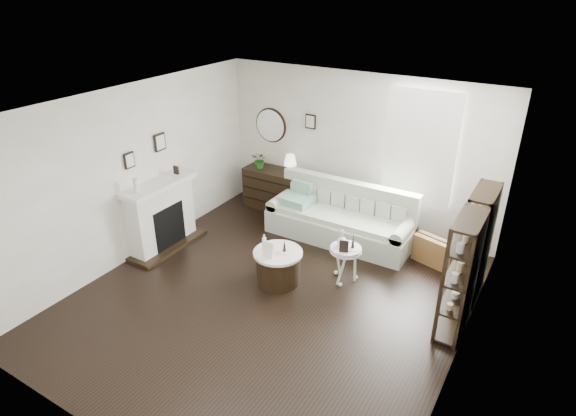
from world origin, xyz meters
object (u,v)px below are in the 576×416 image
Objects in this scene: drum_table at (278,266)px; pedestal_table at (346,250)px; sofa at (341,221)px; dresser at (275,189)px.

pedestal_table reaches higher than drum_table.
sofa is at bearing 82.54° from drum_table.
pedestal_table is at bearing 32.14° from drum_table.
dresser reaches higher than drum_table.
pedestal_table is at bearing -61.97° from sofa.
drum_table is 1.29× the size of pedestal_table.
sofa reaches higher than pedestal_table.
drum_table is (1.37, -2.07, -0.14)m from dresser.
dresser is 2.48m from drum_table.
drum_table is (-0.22, -1.67, -0.06)m from sofa.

